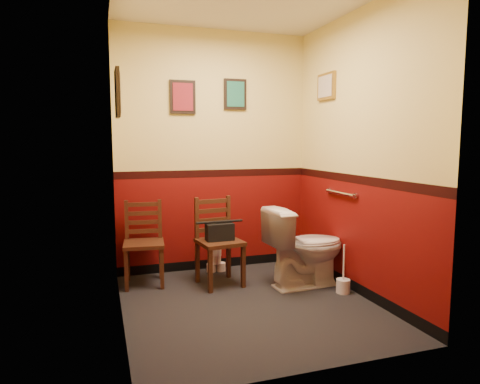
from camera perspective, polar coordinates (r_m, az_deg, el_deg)
name	(u,v)px	position (r m, az deg, el deg)	size (l,w,h in m)	color
floor	(249,305)	(4.00, 1.16, -14.78)	(2.20, 2.40, 0.00)	black
wall_back	(214,152)	(4.87, -3.52, 5.34)	(2.20, 2.70, 0.00)	#5F0A08
wall_front	(315,161)	(2.63, 9.99, 4.07)	(2.20, 2.70, 0.00)	#5F0A08
wall_left	(118,157)	(3.52, -16.01, 4.56)	(2.40, 2.70, 0.00)	#5F0A08
wall_right	(358,154)	(4.22, 15.49, 4.89)	(2.40, 2.70, 0.00)	#5F0A08
grab_bar	(340,193)	(4.44, 13.21, -0.13)	(0.05, 0.56, 0.06)	silver
framed_print_back_a	(183,97)	(4.80, -7.65, 12.44)	(0.28, 0.04, 0.36)	black
framed_print_back_b	(235,94)	(4.95, -0.64, 12.91)	(0.26, 0.04, 0.34)	black
framed_print_left	(118,93)	(3.63, -16.00, 12.52)	(0.04, 0.30, 0.38)	black
framed_print_right	(326,86)	(4.76, 11.42, 13.64)	(0.04, 0.34, 0.28)	olive
toilet	(305,247)	(4.43, 8.70, -7.29)	(0.46, 0.82, 0.80)	white
toilet_brush	(343,285)	(4.38, 13.59, -11.96)	(0.13, 0.13, 0.48)	silver
chair_left	(144,243)	(4.54, -12.70, -6.63)	(0.44, 0.44, 0.86)	#472615
chair_right	(218,241)	(4.43, -2.92, -6.57)	(0.47, 0.47, 0.90)	#472615
handbag	(220,232)	(4.37, -2.73, -5.31)	(0.28, 0.15, 0.20)	black
tp_stack	(216,258)	(4.90, -3.19, -8.73)	(0.22, 0.13, 0.38)	silver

